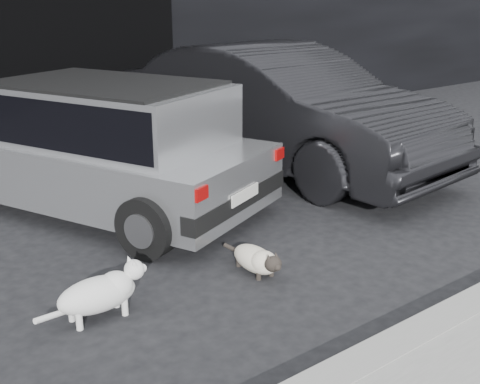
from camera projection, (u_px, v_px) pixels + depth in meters
ground at (124, 248)px, 5.46m from camera, size 80.00×80.00×0.00m
garage_opening at (52, 58)px, 8.62m from camera, size 4.00×0.10×2.60m
curb at (435, 327)px, 4.06m from camera, size 18.00×0.25×0.12m
silver_hatchback at (100, 140)px, 6.27m from camera, size 2.93×4.02×1.35m
second_car at (278, 108)px, 7.77m from camera, size 2.12×4.91×1.57m
cat_siamese at (258, 260)px, 4.94m from camera, size 0.29×0.76×0.26m
cat_white at (102, 292)px, 4.26m from camera, size 0.87×0.31×0.40m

